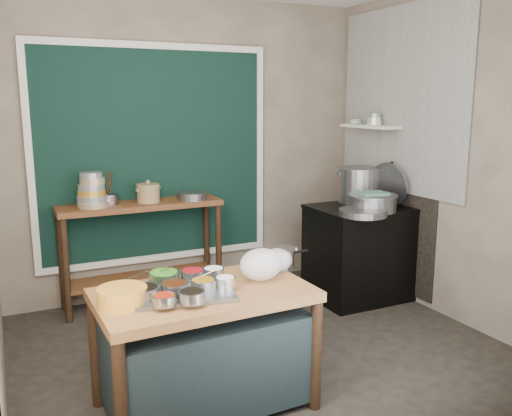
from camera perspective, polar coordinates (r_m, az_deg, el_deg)
name	(u,v)px	position (r m, az deg, el deg)	size (l,w,h in m)	color
floor	(258,348)	(4.27, 0.22, -14.50)	(3.50, 3.00, 0.02)	#2E2A23
back_wall	(189,148)	(5.27, -7.05, 6.29)	(3.50, 0.02, 2.80)	gray
right_wall	(443,154)	(4.91, 19.11, 5.41)	(0.02, 3.00, 2.80)	gray
curtain_panel	(155,155)	(5.13, -10.61, 5.50)	(2.10, 0.02, 1.90)	black
curtain_frame	(155,155)	(5.12, -10.58, 5.49)	(2.22, 0.03, 2.02)	beige
tile_panel	(400,100)	(5.27, 14.96, 10.91)	(0.02, 1.70, 1.70)	#B2B2AA
soot_patch	(388,219)	(5.48, 13.72, -1.17)	(0.01, 1.30, 1.30)	black
wall_shelf	(370,126)	(5.45, 11.91, 8.41)	(0.22, 0.70, 0.03)	beige
prep_table	(205,350)	(3.38, -5.39, -14.62)	(1.25, 0.72, 0.75)	olive
back_counter	(142,254)	(5.06, -11.86, -4.72)	(1.45, 0.40, 0.95)	brown
stove_block	(361,254)	(5.23, 10.96, -4.74)	(0.90, 0.68, 0.85)	black
stove_top	(362,208)	(5.13, 11.14, -0.01)	(0.92, 0.69, 0.03)	black
condiment_tray	(181,293)	(3.18, -7.91, -8.81)	(0.58, 0.42, 0.03)	gray
condiment_bowls	(181,285)	(3.17, -7.92, -8.02)	(0.63, 0.52, 0.07)	gray
yellow_basin	(122,297)	(3.06, -13.90, -9.05)	(0.27, 0.27, 0.10)	#C57823
saucepan	(278,257)	(3.65, 2.37, -5.22)	(0.23, 0.23, 0.13)	gray
plastic_bag_a	(261,264)	(3.37, 0.51, -5.96)	(0.27, 0.23, 0.20)	white
plastic_bag_b	(277,260)	(3.54, 2.19, -5.52)	(0.21, 0.18, 0.15)	white
bowl_stack	(92,192)	(4.83, -16.87, 1.65)	(0.27, 0.27, 0.30)	tan
utensil_cup	(110,199)	(4.91, -15.13, 0.88)	(0.15, 0.15, 0.09)	gray
ceramic_crock	(148,194)	(4.94, -11.27, 1.44)	(0.22, 0.22, 0.15)	olive
wide_bowl	(192,196)	(5.02, -6.74, 1.28)	(0.27, 0.27, 0.07)	gray
stock_pot	(360,185)	(5.31, 10.87, 2.39)	(0.43, 0.43, 0.34)	gray
pot_lid	(389,184)	(5.20, 13.83, 2.47)	(0.42, 0.42, 0.02)	gray
steamer	(372,203)	(4.93, 12.12, 0.56)	(0.46, 0.46, 0.15)	gray
green_cloth	(372,193)	(4.92, 12.16, 1.53)	(0.25, 0.19, 0.02)	#488272
shallow_pan	(363,213)	(4.71, 11.19, -0.48)	(0.41, 0.41, 0.05)	gray
shelf_bowl_stack	(374,120)	(5.40, 12.30, 9.08)	(0.14, 0.14, 0.11)	silver
shelf_bowl_green	(356,122)	(5.63, 10.45, 8.93)	(0.13, 0.13, 0.05)	gray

